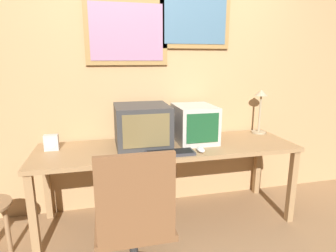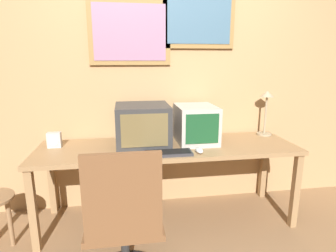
{
  "view_description": "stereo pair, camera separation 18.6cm",
  "coord_description": "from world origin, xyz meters",
  "px_view_note": "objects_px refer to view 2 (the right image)",
  "views": [
    {
      "loc": [
        -0.55,
        -1.46,
        1.45
      ],
      "look_at": [
        0.0,
        0.82,
        0.89
      ],
      "focal_mm": 30.0,
      "sensor_mm": 36.0,
      "label": 1
    },
    {
      "loc": [
        -0.36,
        -1.5,
        1.45
      ],
      "look_at": [
        0.0,
        0.82,
        0.89
      ],
      "focal_mm": 30.0,
      "sensor_mm": 36.0,
      "label": 2
    }
  ],
  "objects_px": {
    "monitor_left": "(143,125)",
    "desk_clock": "(54,140)",
    "monitor_right": "(196,124)",
    "office_chair": "(125,231)",
    "mouse_near_keyboard": "(199,150)",
    "desk_lamp": "(266,106)",
    "keyboard_main": "(168,153)"
  },
  "relations": [
    {
      "from": "monitor_right",
      "to": "desk_lamp",
      "type": "distance_m",
      "value": 0.76
    },
    {
      "from": "keyboard_main",
      "to": "desk_lamp",
      "type": "height_order",
      "value": "desk_lamp"
    },
    {
      "from": "monitor_left",
      "to": "monitor_right",
      "type": "height_order",
      "value": "monitor_left"
    },
    {
      "from": "monitor_left",
      "to": "desk_clock",
      "type": "xyz_separation_m",
      "value": [
        -0.75,
        0.03,
        -0.11
      ]
    },
    {
      "from": "monitor_left",
      "to": "keyboard_main",
      "type": "bearing_deg",
      "value": -59.96
    },
    {
      "from": "keyboard_main",
      "to": "office_chair",
      "type": "xyz_separation_m",
      "value": [
        -0.35,
        -0.52,
        -0.32
      ]
    },
    {
      "from": "monitor_right",
      "to": "office_chair",
      "type": "relative_size",
      "value": 0.45
    },
    {
      "from": "mouse_near_keyboard",
      "to": "office_chair",
      "type": "height_order",
      "value": "office_chair"
    },
    {
      "from": "keyboard_main",
      "to": "monitor_left",
      "type": "bearing_deg",
      "value": 120.04
    },
    {
      "from": "monitor_right",
      "to": "desk_clock",
      "type": "relative_size",
      "value": 3.33
    },
    {
      "from": "mouse_near_keyboard",
      "to": "monitor_right",
      "type": "bearing_deg",
      "value": 81.11
    },
    {
      "from": "keyboard_main",
      "to": "mouse_near_keyboard",
      "type": "height_order",
      "value": "mouse_near_keyboard"
    },
    {
      "from": "mouse_near_keyboard",
      "to": "monitor_left",
      "type": "bearing_deg",
      "value": 145.86
    },
    {
      "from": "desk_clock",
      "to": "office_chair",
      "type": "relative_size",
      "value": 0.14
    },
    {
      "from": "mouse_near_keyboard",
      "to": "office_chair",
      "type": "xyz_separation_m",
      "value": [
        -0.61,
        -0.52,
        -0.32
      ]
    },
    {
      "from": "monitor_right",
      "to": "office_chair",
      "type": "height_order",
      "value": "monitor_right"
    },
    {
      "from": "monitor_left",
      "to": "desk_clock",
      "type": "distance_m",
      "value": 0.76
    },
    {
      "from": "monitor_left",
      "to": "keyboard_main",
      "type": "height_order",
      "value": "monitor_left"
    },
    {
      "from": "mouse_near_keyboard",
      "to": "desk_lamp",
      "type": "height_order",
      "value": "desk_lamp"
    },
    {
      "from": "mouse_near_keyboard",
      "to": "keyboard_main",
      "type": "bearing_deg",
      "value": -178.07
    },
    {
      "from": "desk_clock",
      "to": "desk_lamp",
      "type": "distance_m",
      "value": 1.99
    },
    {
      "from": "keyboard_main",
      "to": "mouse_near_keyboard",
      "type": "xyz_separation_m",
      "value": [
        0.26,
        0.01,
        0.01
      ]
    },
    {
      "from": "monitor_right",
      "to": "mouse_near_keyboard",
      "type": "height_order",
      "value": "monitor_right"
    },
    {
      "from": "monitor_left",
      "to": "mouse_near_keyboard",
      "type": "xyz_separation_m",
      "value": [
        0.43,
        -0.29,
        -0.16
      ]
    },
    {
      "from": "keyboard_main",
      "to": "desk_lamp",
      "type": "xyz_separation_m",
      "value": [
        1.04,
        0.44,
        0.28
      ]
    },
    {
      "from": "keyboard_main",
      "to": "office_chair",
      "type": "height_order",
      "value": "office_chair"
    },
    {
      "from": "monitor_right",
      "to": "office_chair",
      "type": "xyz_separation_m",
      "value": [
        -0.66,
        -0.83,
        -0.47
      ]
    },
    {
      "from": "desk_clock",
      "to": "monitor_left",
      "type": "bearing_deg",
      "value": -2.58
    },
    {
      "from": "office_chair",
      "to": "monitor_left",
      "type": "bearing_deg",
      "value": 77.66
    },
    {
      "from": "desk_clock",
      "to": "office_chair",
      "type": "height_order",
      "value": "office_chair"
    },
    {
      "from": "monitor_left",
      "to": "keyboard_main",
      "type": "relative_size",
      "value": 1.2
    },
    {
      "from": "monitor_right",
      "to": "monitor_left",
      "type": "bearing_deg",
      "value": -178.31
    }
  ]
}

